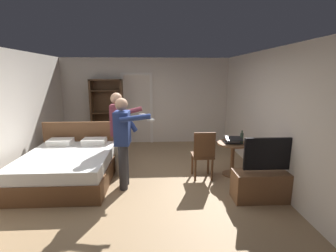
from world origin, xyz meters
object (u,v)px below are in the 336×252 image
at_px(person_blue_shirt, 123,137).
at_px(suitcase_dark, 107,149).
at_px(tv_flatscreen, 269,182).
at_px(bed, 69,165).
at_px(wooden_chair, 203,153).
at_px(bookshelf, 107,110).
at_px(bottle_on_table, 242,138).
at_px(side_table, 233,153).
at_px(laptop, 233,141).
at_px(person_striped_shirt, 118,128).

xyz_separation_m(person_blue_shirt, suitcase_dark, (-0.71, 1.89, -0.81)).
xyz_separation_m(tv_flatscreen, suitcase_dark, (-3.19, 2.50, -0.16)).
bearing_deg(bed, wooden_chair, -1.82).
bearing_deg(bookshelf, bottle_on_table, -38.55).
height_order(side_table, laptop, laptop).
relative_size(bed, person_striped_shirt, 1.13).
xyz_separation_m(person_blue_shirt, person_striped_shirt, (-0.19, 0.63, 0.03)).
relative_size(tv_flatscreen, wooden_chair, 1.20).
xyz_separation_m(side_table, suitcase_dark, (-2.90, 1.45, -0.32)).
relative_size(tv_flatscreen, person_striped_shirt, 0.69).
height_order(laptop, person_blue_shirt, person_blue_shirt).
relative_size(person_blue_shirt, person_striped_shirt, 0.97).
relative_size(bottle_on_table, wooden_chair, 0.28).
bearing_deg(bed, laptop, 0.68).
distance_m(bed, bookshelf, 2.65).
height_order(bottle_on_table, person_blue_shirt, person_blue_shirt).
height_order(side_table, person_blue_shirt, person_blue_shirt).
distance_m(bookshelf, tv_flatscreen, 4.86).
relative_size(bookshelf, laptop, 5.79).
relative_size(bookshelf, wooden_chair, 1.96).
distance_m(bed, bottle_on_table, 3.50).
xyz_separation_m(bed, suitcase_dark, (0.43, 1.53, -0.15)).
height_order(bed, laptop, bed).
relative_size(laptop, person_striped_shirt, 0.20).
height_order(bookshelf, person_blue_shirt, bookshelf).
bearing_deg(bookshelf, suitcase_dark, -82.85).
bearing_deg(wooden_chair, person_blue_shirt, -169.82).
distance_m(bed, laptop, 3.32).
xyz_separation_m(laptop, person_blue_shirt, (-2.15, -0.40, 0.21)).
bearing_deg(bottle_on_table, wooden_chair, -173.76).
bearing_deg(bottle_on_table, bookshelf, 141.45).
distance_m(side_table, laptop, 0.28).
bearing_deg(suitcase_dark, side_table, -32.68).
relative_size(side_table, wooden_chair, 0.71).
height_order(person_blue_shirt, person_striped_shirt, person_striped_shirt).
bearing_deg(laptop, tv_flatscreen, -72.22).
bearing_deg(tv_flatscreen, wooden_chair, 137.03).
distance_m(tv_flatscreen, side_table, 1.10).
xyz_separation_m(tv_flatscreen, person_striped_shirt, (-2.66, 1.23, 0.68)).
distance_m(bed, person_striped_shirt, 1.21).
height_order(tv_flatscreen, person_blue_shirt, person_blue_shirt).
bearing_deg(suitcase_dark, bookshelf, 91.06).
bearing_deg(bed, tv_flatscreen, -14.95).
relative_size(laptop, suitcase_dark, 0.66).
bearing_deg(laptop, person_striped_shirt, 174.41).
xyz_separation_m(bookshelf, tv_flatscreen, (3.31, -3.49, -0.74)).
bearing_deg(bookshelf, person_blue_shirt, -73.80).
bearing_deg(bed, side_table, 1.42).
bearing_deg(wooden_chair, tv_flatscreen, -42.97).
xyz_separation_m(tv_flatscreen, wooden_chair, (-0.95, 0.88, 0.23)).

